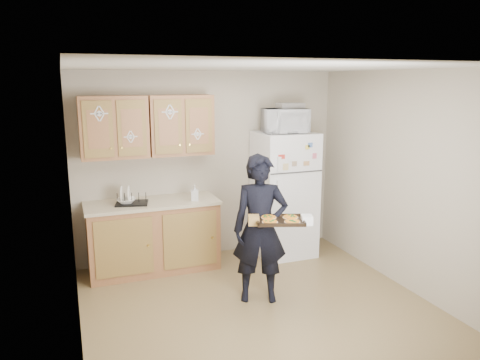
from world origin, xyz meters
name	(u,v)px	position (x,y,z in m)	size (l,w,h in m)	color
floor	(261,310)	(0.00, 0.00, 0.00)	(3.60, 3.60, 0.00)	brown
ceiling	(263,67)	(0.00, 0.00, 2.50)	(3.60, 3.60, 0.00)	silver
wall_back	(209,165)	(0.00, 1.80, 1.25)	(3.60, 0.04, 2.50)	#ACA08B
wall_front	(371,257)	(0.00, -1.80, 1.25)	(3.60, 0.04, 2.50)	#ACA08B
wall_left	(72,213)	(-1.80, 0.00, 1.25)	(0.04, 3.60, 2.50)	#ACA08B
wall_right	(407,182)	(1.80, 0.00, 1.25)	(0.04, 3.60, 2.50)	#ACA08B
refrigerator	(284,194)	(0.95, 1.43, 0.85)	(0.75, 0.70, 1.70)	white
base_cabinet	(153,237)	(-0.85, 1.48, 0.43)	(1.60, 0.60, 0.86)	brown
countertop	(152,203)	(-0.85, 1.48, 0.88)	(1.64, 0.64, 0.04)	#B7A98D
upper_cab_left	(114,127)	(-1.25, 1.61, 1.83)	(0.80, 0.33, 0.75)	brown
upper_cab_right	(180,125)	(-0.43, 1.61, 1.83)	(0.80, 0.33, 0.75)	brown
cereal_box	(307,233)	(1.47, 1.67, 0.16)	(0.20, 0.07, 0.32)	#EAD052
person	(260,229)	(0.09, 0.24, 0.81)	(0.59, 0.39, 1.62)	black
baking_tray	(280,221)	(0.19, -0.04, 0.97)	(0.48, 0.35, 0.04)	black
pizza_front_left	(270,222)	(0.06, -0.08, 0.99)	(0.16, 0.16, 0.02)	orange
pizza_front_right	(292,222)	(0.27, -0.15, 0.99)	(0.16, 0.16, 0.02)	orange
pizza_back_left	(269,217)	(0.11, 0.07, 0.99)	(0.16, 0.16, 0.02)	orange
pizza_back_right	(290,217)	(0.32, 0.00, 0.99)	(0.16, 0.16, 0.02)	orange
microwave	(285,121)	(0.92, 1.38, 1.86)	(0.57, 0.39, 0.32)	white
foil_pan	(290,106)	(1.01, 1.41, 2.05)	(0.33, 0.23, 0.07)	silver
dish_rack	(132,198)	(-1.10, 1.45, 0.98)	(0.38, 0.28, 0.15)	black
bowl	(126,201)	(-1.17, 1.45, 0.95)	(0.23, 0.23, 0.06)	white
soap_bottle	(195,193)	(-0.34, 1.34, 1.00)	(0.09, 0.09, 0.20)	white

